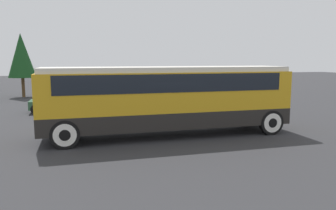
{
  "coord_description": "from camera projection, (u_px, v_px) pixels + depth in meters",
  "views": [
    {
      "loc": [
        -3.95,
        -14.2,
        3.5
      ],
      "look_at": [
        0.0,
        0.0,
        1.42
      ],
      "focal_mm": 35.0,
      "sensor_mm": 36.0,
      "label": 1
    }
  ],
  "objects": [
    {
      "name": "ground_plane",
      "position": [
        168.0,
        135.0,
        15.09
      ],
      "size": [
        120.0,
        120.0,
        0.0
      ],
      "primitive_type": "plane",
      "color": "#2D2D30"
    },
    {
      "name": "tour_bus",
      "position": [
        170.0,
        94.0,
        14.84
      ],
      "size": [
        11.18,
        2.55,
        3.15
      ],
      "color": "black",
      "rests_on": "ground_plane"
    },
    {
      "name": "parked_car_near",
      "position": [
        64.0,
        102.0,
        21.92
      ],
      "size": [
        4.35,
        1.79,
        1.29
      ],
      "color": "#2D5638",
      "rests_on": "ground_plane"
    },
    {
      "name": "parked_car_mid",
      "position": [
        204.0,
        98.0,
        23.65
      ],
      "size": [
        4.56,
        1.79,
        1.35
      ],
      "color": "#7A6B5B",
      "rests_on": "ground_plane"
    },
    {
      "name": "tree_left",
      "position": [
        21.0,
        56.0,
        29.71
      ],
      "size": [
        2.44,
        2.44,
        5.81
      ],
      "color": "brown",
      "rests_on": "ground_plane"
    }
  ]
}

